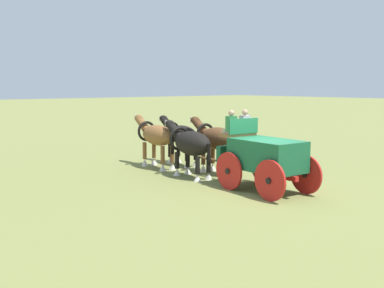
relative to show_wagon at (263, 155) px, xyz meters
The scene contains 6 objects.
ground_plane 1.25m from the show_wagon, behind, with size 220.00×220.00×0.00m, color olive.
show_wagon is the anchor object (origin of this frame).
draft_horse_rear_near 3.48m from the show_wagon, ahead, with size 3.06×1.11×2.18m.
draft_horse_rear_off 3.49m from the show_wagon, 14.86° to the right, with size 3.00×1.07×2.28m.
draft_horse_lead_near 6.07m from the show_wagon, ahead, with size 3.25×1.06×2.27m.
draft_horse_lead_off 6.07m from the show_wagon, 10.26° to the right, with size 3.03×1.01×2.19m.
Camera 1 is at (-10.19, 11.75, 3.63)m, focal length 42.74 mm.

